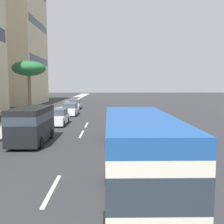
{
  "coord_description": "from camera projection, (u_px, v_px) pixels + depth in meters",
  "views": [
    {
      "loc": [
        -3.9,
        -2.2,
        4.12
      ],
      "look_at": [
        18.1,
        -2.55,
        1.79
      ],
      "focal_mm": 41.6,
      "sensor_mm": 36.0,
      "label": 1
    }
  ],
  "objects": [
    {
      "name": "ground_plane",
      "position": [
        92.0,
        115.0,
        35.6
      ],
      "size": [
        198.0,
        198.0,
        0.0
      ],
      "primitive_type": "plane",
      "color": "#2D2D30"
    },
    {
      "name": "sidewalk_right",
      "position": [
        37.0,
        114.0,
        35.47
      ],
      "size": [
        162.0,
        3.55,
        0.15
      ],
      "primitive_type": "cube",
      "color": "#9E9B93",
      "rests_on": "ground_plane"
    },
    {
      "name": "lane_stripe_near",
      "position": [
        52.0,
        190.0,
        10.18
      ],
      "size": [
        3.2,
        0.16,
        0.01
      ],
      "primitive_type": "cube",
      "color": "silver",
      "rests_on": "ground_plane"
    },
    {
      "name": "lane_stripe_mid",
      "position": [
        82.0,
        134.0,
        21.68
      ],
      "size": [
        3.2,
        0.16,
        0.01
      ],
      "primitive_type": "cube",
      "color": "silver",
      "rests_on": "ground_plane"
    },
    {
      "name": "lane_stripe_far",
      "position": [
        87.0,
        125.0,
        26.65
      ],
      "size": [
        3.2,
        0.16,
        0.01
      ],
      "primitive_type": "cube",
      "color": "silver",
      "rests_on": "ground_plane"
    },
    {
      "name": "minibus_lead",
      "position": [
        139.0,
        158.0,
        8.62
      ],
      "size": [
        7.01,
        2.32,
        3.1
      ],
      "color": "silver",
      "rests_on": "ground_plane"
    },
    {
      "name": "car_second",
      "position": [
        70.0,
        109.0,
        35.09
      ],
      "size": [
        4.69,
        1.96,
        1.64
      ],
      "rotation": [
        0.0,
        0.0,
        3.14
      ],
      "color": "white",
      "rests_on": "ground_plane"
    },
    {
      "name": "van_third",
      "position": [
        32.0,
        123.0,
        18.2
      ],
      "size": [
        5.17,
        2.22,
        2.54
      ],
      "rotation": [
        0.0,
        0.0,
        3.14
      ],
      "color": "black",
      "rests_on": "ground_plane"
    },
    {
      "name": "car_fourth",
      "position": [
        122.0,
        129.0,
        19.89
      ],
      "size": [
        4.47,
        1.8,
        1.58
      ],
      "color": "#1E478C",
      "rests_on": "ground_plane"
    },
    {
      "name": "car_fifth",
      "position": [
        57.0,
        117.0,
        26.72
      ],
      "size": [
        4.35,
        1.93,
        1.64
      ],
      "rotation": [
        0.0,
        0.0,
        3.14
      ],
      "color": "white",
      "rests_on": "ground_plane"
    },
    {
      "name": "car_sixth",
      "position": [
        75.0,
        105.0,
        44.08
      ],
      "size": [
        4.02,
        1.87,
        1.59
      ],
      "rotation": [
        0.0,
        0.0,
        3.14
      ],
      "color": "white",
      "rests_on": "ground_plane"
    },
    {
      "name": "pedestrian_mid_block",
      "position": [
        31.0,
        109.0,
        33.07
      ],
      "size": [
        0.37,
        0.3,
        1.62
      ],
      "rotation": [
        0.0,
        0.0,
        5.99
      ],
      "color": "#4C8C66",
      "rests_on": "sidewalk_right"
    },
    {
      "name": "palm_tree",
      "position": [
        29.0,
        69.0,
        30.59
      ],
      "size": [
        3.88,
        3.88,
        6.75
      ],
      "color": "brown",
      "rests_on": "sidewalk_right"
    },
    {
      "name": "office_tower_far",
      "position": [
        9.0,
        31.0,
        54.4
      ],
      "size": [
        15.42,
        12.59,
        30.75
      ],
      "color": "beige",
      "rests_on": "ground_plane"
    }
  ]
}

